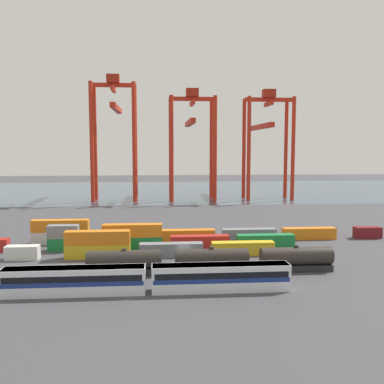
% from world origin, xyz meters
% --- Properties ---
extents(ground_plane, '(420.00, 420.00, 0.00)m').
position_xyz_m(ground_plane, '(0.00, 40.00, 0.00)').
color(ground_plane, '#424247').
extents(harbour_water, '(400.00, 110.00, 0.01)m').
position_xyz_m(harbour_water, '(0.00, 130.80, 0.00)').
color(harbour_water, '#384C60').
rests_on(harbour_water, ground_plane).
extents(passenger_train, '(41.03, 3.14, 3.90)m').
position_xyz_m(passenger_train, '(-6.32, -18.21, 2.14)').
color(passenger_train, silver).
rests_on(passenger_train, ground_plane).
extents(freight_tank_row, '(40.93, 2.97, 4.43)m').
position_xyz_m(freight_tank_row, '(3.96, -9.17, 2.10)').
color(freight_tank_row, '#232326').
rests_on(freight_tank_row, ground_plane).
extents(shipping_container_0, '(6.04, 2.44, 2.60)m').
position_xyz_m(shipping_container_0, '(-30.11, 2.38, 1.30)').
color(shipping_container_0, silver).
rests_on(shipping_container_0, ground_plane).
extents(shipping_container_1, '(12.10, 2.44, 2.60)m').
position_xyz_m(shipping_container_1, '(-16.23, 2.38, 1.30)').
color(shipping_container_1, gold).
rests_on(shipping_container_1, ground_plane).
extents(shipping_container_2, '(12.10, 2.44, 2.60)m').
position_xyz_m(shipping_container_2, '(-16.23, 2.38, 3.90)').
color(shipping_container_2, orange).
rests_on(shipping_container_2, shipping_container_1).
extents(shipping_container_3, '(12.10, 2.44, 2.60)m').
position_xyz_m(shipping_container_3, '(-2.35, 2.38, 1.30)').
color(shipping_container_3, slate).
rests_on(shipping_container_3, ground_plane).
extents(shipping_container_4, '(12.10, 2.44, 2.60)m').
position_xyz_m(shipping_container_4, '(11.53, 2.38, 1.30)').
color(shipping_container_4, gold).
rests_on(shipping_container_4, ground_plane).
extents(shipping_container_6, '(6.04, 2.44, 2.60)m').
position_xyz_m(shipping_container_6, '(-23.97, 9.06, 1.30)').
color(shipping_container_6, '#197538').
rests_on(shipping_container_6, ground_plane).
extents(shipping_container_7, '(6.04, 2.44, 2.60)m').
position_xyz_m(shipping_container_7, '(-23.97, 9.06, 3.90)').
color(shipping_container_7, slate).
rests_on(shipping_container_7, shipping_container_6).
extents(shipping_container_8, '(12.10, 2.44, 2.60)m').
position_xyz_m(shipping_container_8, '(-10.09, 9.06, 1.30)').
color(shipping_container_8, '#197538').
rests_on(shipping_container_8, ground_plane).
extents(shipping_container_9, '(12.10, 2.44, 2.60)m').
position_xyz_m(shipping_container_9, '(-10.09, 9.06, 3.90)').
color(shipping_container_9, orange).
rests_on(shipping_container_9, shipping_container_8).
extents(shipping_container_10, '(12.10, 2.44, 2.60)m').
position_xyz_m(shipping_container_10, '(3.79, 9.06, 1.30)').
color(shipping_container_10, '#AD211C').
rests_on(shipping_container_10, ground_plane).
extents(shipping_container_11, '(12.10, 2.44, 2.60)m').
position_xyz_m(shipping_container_11, '(17.66, 9.06, 1.30)').
color(shipping_container_11, '#197538').
rests_on(shipping_container_11, ground_plane).
extents(shipping_container_12, '(12.10, 2.44, 2.60)m').
position_xyz_m(shipping_container_12, '(-25.96, 15.74, 1.30)').
color(shipping_container_12, silver).
rests_on(shipping_container_12, ground_plane).
extents(shipping_container_13, '(12.10, 2.44, 2.60)m').
position_xyz_m(shipping_container_13, '(-25.96, 15.74, 3.90)').
color(shipping_container_13, orange).
rests_on(shipping_container_13, shipping_container_12).
extents(shipping_container_14, '(12.10, 2.44, 2.60)m').
position_xyz_m(shipping_container_14, '(-12.11, 15.74, 1.30)').
color(shipping_container_14, '#197538').
rests_on(shipping_container_14, ground_plane).
extents(shipping_container_15, '(12.10, 2.44, 2.60)m').
position_xyz_m(shipping_container_15, '(1.75, 15.74, 1.30)').
color(shipping_container_15, orange).
rests_on(shipping_container_15, ground_plane).
extents(shipping_container_16, '(12.10, 2.44, 2.60)m').
position_xyz_m(shipping_container_16, '(15.60, 15.74, 1.30)').
color(shipping_container_16, slate).
rests_on(shipping_container_16, ground_plane).
extents(shipping_container_17, '(12.10, 2.44, 2.60)m').
position_xyz_m(shipping_container_17, '(29.45, 15.74, 1.30)').
color(shipping_container_17, orange).
rests_on(shipping_container_17, ground_plane).
extents(shipping_container_18, '(6.04, 2.44, 2.60)m').
position_xyz_m(shipping_container_18, '(43.31, 15.74, 1.30)').
color(shipping_container_18, maroon).
rests_on(shipping_container_18, ground_plane).
extents(gantry_crane_west, '(17.56, 34.25, 48.75)m').
position_xyz_m(gantry_crane_west, '(-21.44, 95.75, 29.70)').
color(gantry_crane_west, red).
rests_on(gantry_crane_west, ground_plane).
extents(gantry_crane_central, '(18.33, 35.29, 43.77)m').
position_xyz_m(gantry_crane_central, '(9.13, 95.93, 26.64)').
color(gantry_crane_central, red).
rests_on(gantry_crane_central, ground_plane).
extents(gantry_crane_east, '(19.25, 39.35, 43.74)m').
position_xyz_m(gantry_crane_east, '(39.70, 96.69, 26.39)').
color(gantry_crane_east, red).
rests_on(gantry_crane_east, ground_plane).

